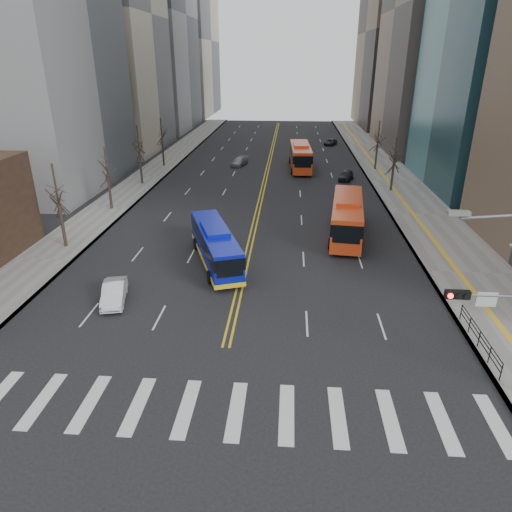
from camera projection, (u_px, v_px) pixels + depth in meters
The scene contains 15 objects.
ground at pixel (211, 409), 21.47m from camera, with size 220.00×220.00×0.00m, color black.
sidewalk_right at pixel (395, 181), 61.43m from camera, with size 7.00×130.00×0.15m, color gray.
sidewalk_left at pixel (148, 177), 63.76m from camera, with size 5.00×130.00×0.15m, color gray.
crosswalk at pixel (211, 409), 21.47m from camera, with size 26.70×4.00×0.01m.
centerline at pixel (269, 164), 71.81m from camera, with size 0.55×100.00×0.01m.
office_towers at pixel (275, 1), 74.67m from camera, with size 83.00×134.00×58.00m.
pedestrian_railing at pixel (480, 336), 25.65m from camera, with size 0.06×6.06×1.02m.
street_trees at pixel (197, 158), 51.65m from camera, with size 35.20×47.20×7.60m.
blue_bus at pixel (215, 244), 36.22m from camera, with size 5.76×10.81×3.14m.
red_bus_near at pixel (347, 215), 41.89m from camera, with size 3.96×11.69×3.63m.
red_bus_far at pixel (300, 155), 67.79m from camera, with size 3.35×11.96×3.74m.
car_white at pixel (114, 293), 30.78m from camera, with size 1.41×4.04×1.33m, color silver.
car_dark_mid at pixel (346, 175), 61.95m from camera, with size 1.55×3.85×1.31m, color black.
car_silver at pixel (239, 162), 70.49m from camera, with size 1.71×4.20×1.22m, color gray.
car_dark_far at pixel (330, 142), 87.49m from camera, with size 1.79×3.88×1.08m, color black.
Camera 1 is at (3.36, -16.63, 15.16)m, focal length 32.00 mm.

